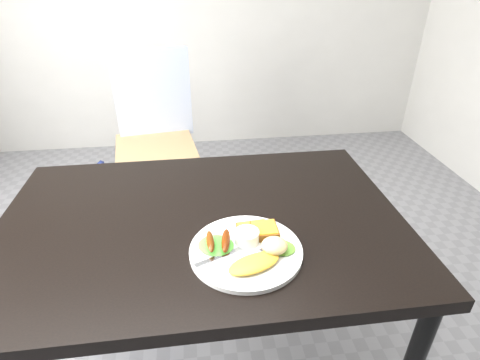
{
  "coord_description": "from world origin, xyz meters",
  "views": [
    {
      "loc": [
        -0.0,
        -0.92,
        1.41
      ],
      "look_at": [
        0.11,
        -0.05,
        0.9
      ],
      "focal_mm": 28.0,
      "sensor_mm": 36.0,
      "label": 1
    }
  ],
  "objects_px": {
    "dining_chair": "(156,149)",
    "person": "(126,138)",
    "plate": "(246,251)",
    "dining_table": "(202,223)"
  },
  "relations": [
    {
      "from": "dining_chair",
      "to": "person",
      "type": "relative_size",
      "value": 0.34
    },
    {
      "from": "dining_chair",
      "to": "plate",
      "type": "distance_m",
      "value": 1.4
    },
    {
      "from": "plate",
      "to": "dining_chair",
      "type": "bearing_deg",
      "value": 104.92
    },
    {
      "from": "dining_chair",
      "to": "person",
      "type": "bearing_deg",
      "value": -118.02
    },
    {
      "from": "dining_table",
      "to": "person",
      "type": "bearing_deg",
      "value": 112.27
    },
    {
      "from": "dining_table",
      "to": "dining_chair",
      "type": "bearing_deg",
      "value": 101.96
    },
    {
      "from": "dining_chair",
      "to": "person",
      "type": "distance_m",
      "value": 0.37
    },
    {
      "from": "dining_table",
      "to": "person",
      "type": "xyz_separation_m",
      "value": [
        -0.35,
        0.85,
        -0.07
      ]
    },
    {
      "from": "person",
      "to": "plate",
      "type": "bearing_deg",
      "value": 95.82
    },
    {
      "from": "dining_table",
      "to": "dining_chair",
      "type": "distance_m",
      "value": 1.2
    }
  ]
}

